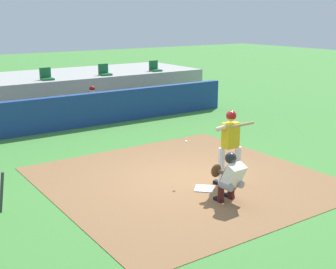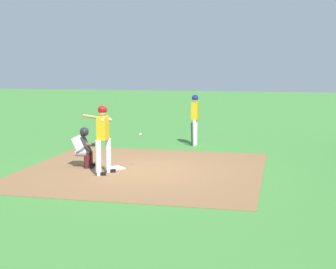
# 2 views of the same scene
# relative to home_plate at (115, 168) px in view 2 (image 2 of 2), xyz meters

# --- Properties ---
(ground_plane) EXTENTS (80.00, 80.00, 0.00)m
(ground_plane) POSITION_rel_home_plate_xyz_m (0.00, 0.80, -0.02)
(ground_plane) COLOR #428438
(dirt_infield) EXTENTS (6.40, 6.40, 0.01)m
(dirt_infield) POSITION_rel_home_plate_xyz_m (0.00, 0.80, -0.02)
(dirt_infield) COLOR olive
(dirt_infield) RESTS_ON ground
(home_plate) EXTENTS (0.62, 0.62, 0.02)m
(home_plate) POSITION_rel_home_plate_xyz_m (0.00, 0.00, 0.00)
(home_plate) COLOR white
(home_plate) RESTS_ON dirt_infield
(batter_at_plate) EXTENTS (0.73, 0.72, 1.80)m
(batter_at_plate) POSITION_rel_home_plate_xyz_m (0.69, -0.06, 1.01)
(batter_at_plate) COLOR silver
(batter_at_plate) RESTS_ON ground
(catcher_crouched) EXTENTS (0.50, 1.97, 1.13)m
(catcher_crouched) POSITION_rel_home_plate_xyz_m (-0.02, -0.86, 0.59)
(catcher_crouched) COLOR gray
(catcher_crouched) RESTS_ON ground
(on_deck_batter) EXTENTS (0.58, 0.23, 1.79)m
(on_deck_batter) POSITION_rel_home_plate_xyz_m (-4.49, 1.45, 1.00)
(on_deck_batter) COLOR silver
(on_deck_batter) RESTS_ON ground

